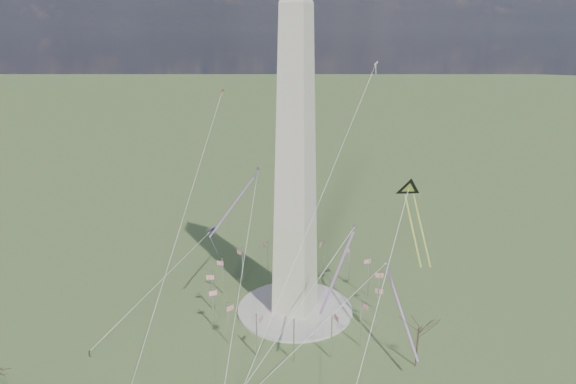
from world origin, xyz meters
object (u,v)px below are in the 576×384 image
at_px(washington_monument, 296,162).
at_px(tree_near, 419,325).
at_px(person_west, 90,353).
at_px(kite_delta_black, 410,193).

bearing_deg(washington_monument, tree_near, -17.81).
bearing_deg(washington_monument, person_west, -132.97).
distance_m(washington_monument, kite_delta_black, 32.93).
xyz_separation_m(washington_monument, kite_delta_black, (32.30, 2.77, -5.79)).
distance_m(person_west, kite_delta_black, 96.57).
relative_size(person_west, kite_delta_black, 0.09).
bearing_deg(washington_monument, kite_delta_black, 4.89).
height_order(washington_monument, person_west, washington_monument).
distance_m(tree_near, kite_delta_black, 34.53).
xyz_separation_m(tree_near, kite_delta_black, (-7.62, 15.59, 29.85)).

